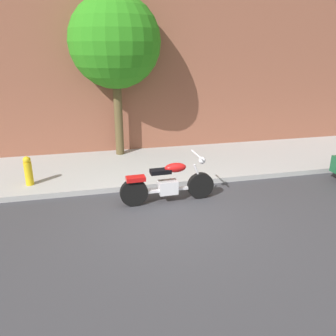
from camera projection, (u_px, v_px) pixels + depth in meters
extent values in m
plane|color=#38383D|center=(173.00, 215.00, 7.58)|extent=(60.00, 60.00, 0.00)
cube|color=#A3A3A3|center=(148.00, 166.00, 10.45)|extent=(20.42, 3.30, 0.14)
cylinder|color=black|center=(200.00, 186.00, 8.31)|extent=(0.65, 0.15, 0.65)
cylinder|color=black|center=(134.00, 193.00, 7.91)|extent=(0.65, 0.15, 0.65)
cube|color=silver|center=(168.00, 187.00, 8.10)|extent=(0.45, 0.30, 0.32)
cube|color=silver|center=(168.00, 190.00, 8.12)|extent=(1.47, 0.13, 0.06)
ellipsoid|color=red|center=(175.00, 168.00, 7.98)|extent=(0.53, 0.28, 0.22)
cube|color=black|center=(161.00, 171.00, 7.91)|extent=(0.49, 0.26, 0.10)
cube|color=red|center=(136.00, 179.00, 7.81)|extent=(0.45, 0.26, 0.10)
cylinder|color=silver|center=(198.00, 175.00, 8.21)|extent=(0.27, 0.06, 0.58)
cylinder|color=silver|center=(197.00, 154.00, 8.01)|extent=(0.06, 0.70, 0.04)
sphere|color=silver|center=(202.00, 160.00, 8.10)|extent=(0.17, 0.17, 0.17)
cylinder|color=silver|center=(156.00, 190.00, 8.21)|extent=(0.80, 0.12, 0.09)
cylinder|color=brown|center=(118.00, 115.00, 10.93)|extent=(0.27, 0.27, 2.88)
sphere|color=#2B841A|center=(115.00, 42.00, 10.19)|extent=(2.76, 2.76, 2.76)
cylinder|color=gold|center=(29.00, 176.00, 8.78)|extent=(0.20, 0.20, 0.75)
sphere|color=gold|center=(27.00, 160.00, 8.63)|extent=(0.19, 0.19, 0.19)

